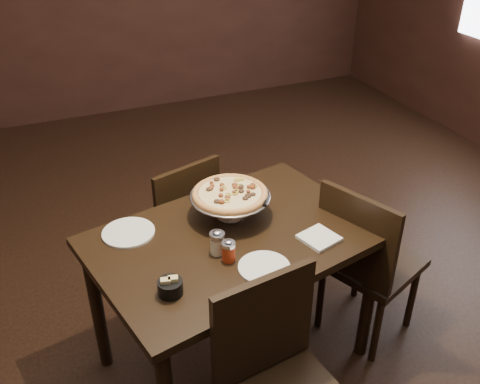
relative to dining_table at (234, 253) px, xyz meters
name	(u,v)px	position (x,y,z in m)	size (l,w,h in m)	color
room	(237,96)	(0.00, -0.03, 0.75)	(6.04, 7.04, 2.84)	black
dining_table	(234,253)	(0.00, 0.00, 0.00)	(1.35, 1.04, 0.75)	black
pizza_stand	(230,194)	(0.04, 0.14, 0.22)	(0.36, 0.36, 0.15)	#BAB9C0
parmesan_shaker	(217,243)	(-0.11, -0.09, 0.15)	(0.06, 0.06, 0.11)	beige
pepper_flake_shaker	(229,251)	(-0.09, -0.15, 0.15)	(0.06, 0.06, 0.10)	maroon
packet_caddy	(170,287)	(-0.36, -0.25, 0.13)	(0.09, 0.09, 0.07)	black
napkin_stack	(319,238)	(0.32, -0.17, 0.11)	(0.14, 0.14, 0.02)	white
plate_left	(128,233)	(-0.42, 0.19, 0.11)	(0.23, 0.23, 0.01)	silver
plate_near	(264,267)	(0.02, -0.26, 0.10)	(0.21, 0.21, 0.01)	silver
serving_spatula	(266,199)	(0.17, 0.04, 0.22)	(0.16, 0.16, 0.02)	#BAB9C0
chair_far	(178,221)	(-0.08, 0.62, -0.19)	(0.49, 0.49, 0.85)	black
chair_near	(280,383)	(-0.06, -0.59, -0.16)	(0.48, 0.48, 0.91)	black
chair_side	(365,259)	(0.65, -0.09, -0.17)	(0.54, 0.54, 0.90)	black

